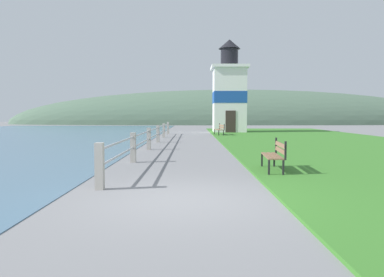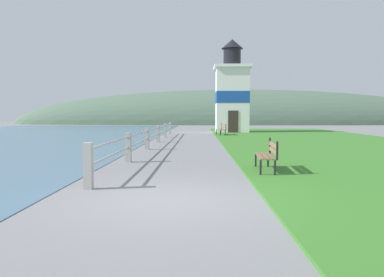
# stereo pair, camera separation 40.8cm
# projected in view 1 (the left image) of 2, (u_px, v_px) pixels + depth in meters

# --- Properties ---
(ground_plane) EXTENTS (160.00, 160.00, 0.00)m
(ground_plane) POSITION_uv_depth(u_px,v_px,m) (180.00, 200.00, 7.16)
(ground_plane) COLOR slate
(grass_verge) EXTENTS (12.00, 42.77, 0.06)m
(grass_verge) POSITION_uv_depth(u_px,v_px,m) (325.00, 143.00, 21.39)
(grass_verge) COLOR #387528
(grass_verge) RESTS_ON ground_plane
(seawall_railing) EXTENTS (0.18, 23.42, 1.02)m
(seawall_railing) POSITION_uv_depth(u_px,v_px,m) (154.00, 134.00, 19.71)
(seawall_railing) COLOR #A8A399
(seawall_railing) RESTS_ON ground_plane
(park_bench_near) EXTENTS (0.59, 1.68, 0.94)m
(park_bench_near) POSITION_uv_depth(u_px,v_px,m) (275.00, 154.00, 10.55)
(park_bench_near) COLOR brown
(park_bench_near) RESTS_ON ground_plane
(park_bench_midway) EXTENTS (0.68, 2.03, 0.94)m
(park_bench_midway) POSITION_uv_depth(u_px,v_px,m) (220.00, 129.00, 29.29)
(park_bench_midway) COLOR brown
(park_bench_midway) RESTS_ON ground_plane
(lighthouse) EXTENTS (3.33, 3.33, 8.50)m
(lighthouse) POSITION_uv_depth(u_px,v_px,m) (229.00, 94.00, 34.39)
(lighthouse) COLOR white
(lighthouse) RESTS_ON ground_plane
(distant_hillside) EXTENTS (80.00, 16.00, 12.00)m
(distant_hillside) POSITION_uv_depth(u_px,v_px,m) (236.00, 124.00, 65.56)
(distant_hillside) COLOR #4C6651
(distant_hillside) RESTS_ON ground_plane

